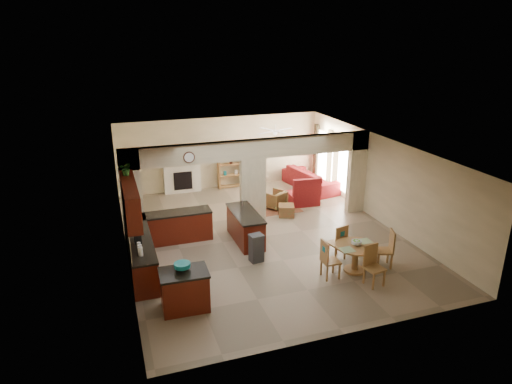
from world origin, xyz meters
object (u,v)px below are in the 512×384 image
object	(u,v)px
sofa	(311,179)
dining_table	(355,254)
armchair	(275,199)
kitchen_island	(185,290)

from	to	relation	value
sofa	dining_table	bearing A→B (deg)	154.26
dining_table	armchair	world-z (taller)	dining_table
kitchen_island	armchair	distance (m)	6.59
armchair	kitchen_island	bearing A→B (deg)	19.93
kitchen_island	armchair	world-z (taller)	kitchen_island
kitchen_island	dining_table	bearing A→B (deg)	5.41
dining_table	sofa	distance (m)	6.66
armchair	sofa	bearing A→B (deg)	-175.16
kitchen_island	sofa	bearing A→B (deg)	48.99
armchair	dining_table	bearing A→B (deg)	62.89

